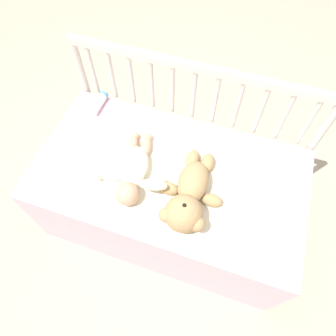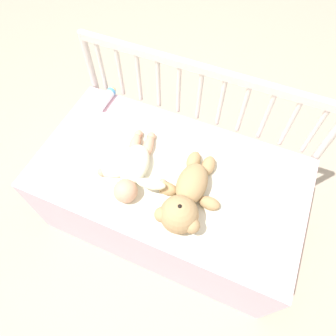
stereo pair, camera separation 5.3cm
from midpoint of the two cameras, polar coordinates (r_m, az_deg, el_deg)
name	(u,v)px [view 1 (the left image)]	position (r m, az deg, el deg)	size (l,w,h in m)	color
ground_plane	(169,214)	(1.82, -0.71, -8.83)	(12.00, 12.00, 0.00)	tan
crib_mattress	(169,196)	(1.59, -0.80, -5.41)	(1.25, 0.69, 0.49)	#EDB7C6
crib_rail	(193,102)	(1.52, 3.74, 12.33)	(1.25, 0.04, 0.82)	beige
blanket	(164,180)	(1.36, -1.96, -2.26)	(0.81, 0.54, 0.01)	silver
teddy_bear	(189,196)	(1.25, 2.77, -5.44)	(0.29, 0.42, 0.16)	tan
baby	(133,170)	(1.35, -7.76, -0.45)	(0.34, 0.40, 0.10)	#EAEACC
baby_bottle	(100,102)	(1.66, -13.81, 12.16)	(0.05, 0.16, 0.05)	white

